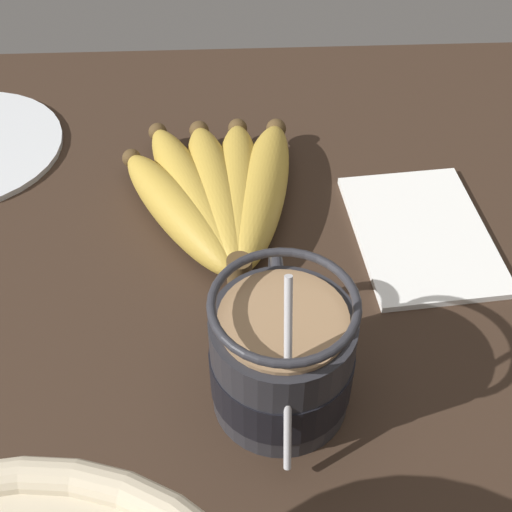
# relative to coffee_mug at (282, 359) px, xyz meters

# --- Properties ---
(table) EXTENTS (0.92, 0.92, 0.03)m
(table) POSITION_rel_coffee_mug_xyz_m (0.03, -0.03, -0.06)
(table) COLOR #332319
(table) RESTS_ON ground
(coffee_mug) EXTENTS (0.15, 0.10, 0.15)m
(coffee_mug) POSITION_rel_coffee_mug_xyz_m (0.00, 0.00, 0.00)
(coffee_mug) COLOR #28282D
(coffee_mug) RESTS_ON table
(banana_bunch) EXTENTS (0.22, 0.18, 0.04)m
(banana_bunch) POSITION_rel_coffee_mug_xyz_m (0.20, 0.04, -0.02)
(banana_bunch) COLOR #4C381E
(banana_bunch) RESTS_ON table
(napkin) EXTENTS (0.17, 0.13, 0.01)m
(napkin) POSITION_rel_coffee_mug_xyz_m (0.16, -0.14, -0.04)
(napkin) COLOR white
(napkin) RESTS_ON table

